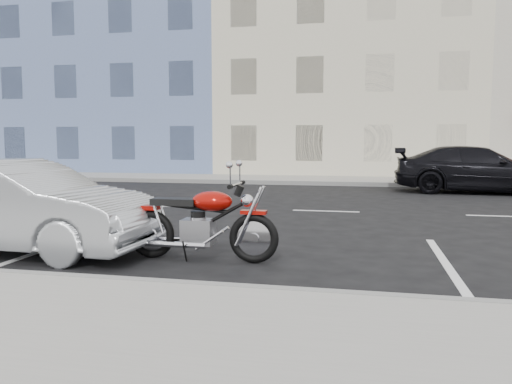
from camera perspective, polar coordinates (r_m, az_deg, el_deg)
ground at (r=12.26m, az=17.37°, el=-2.38°), size 120.00×120.00×0.00m
sidewalk_far at (r=21.19m, az=1.55°, el=1.47°), size 80.00×3.40×0.15m
curb_near at (r=6.57m, az=-24.50°, el=-8.97°), size 80.00×0.12×0.16m
curb_far at (r=19.53m, az=0.64°, el=1.11°), size 80.00×0.12×0.16m
bldg_blue at (r=31.51m, az=-12.59°, el=14.49°), size 12.00×12.00×13.00m
bldg_cream at (r=28.68m, az=10.52°, el=13.89°), size 12.00×12.00×11.50m
motorcycle at (r=6.92m, az=-0.03°, el=-4.04°), size 2.23×0.74×1.12m
sedan_silver at (r=8.41m, az=-25.55°, el=-1.50°), size 4.37×1.73×1.42m
car_far at (r=17.90m, az=23.97°, el=2.37°), size 5.41×2.50×1.53m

